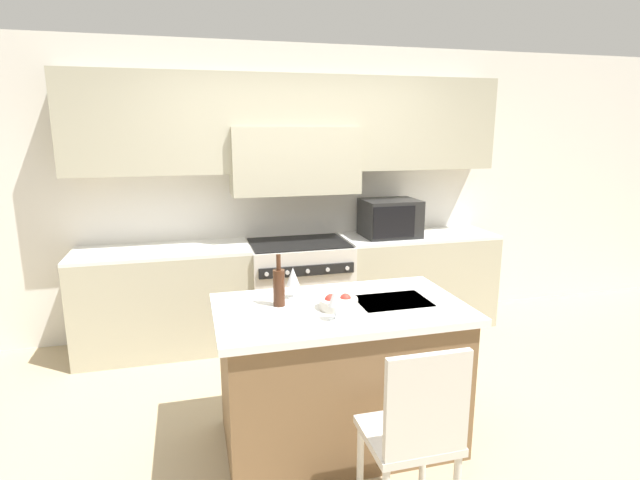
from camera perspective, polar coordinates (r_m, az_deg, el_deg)
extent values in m
plane|color=tan|center=(3.53, 3.58, -20.69)|extent=(10.00, 10.00, 0.00)
cube|color=silver|center=(4.86, -3.44, 5.68)|extent=(10.00, 0.06, 2.70)
cube|color=#B2AD93|center=(4.62, -3.03, 13.10)|extent=(3.91, 0.34, 0.85)
cube|color=#B2AD93|center=(4.60, -2.91, 9.05)|extent=(1.16, 0.40, 0.60)
cube|color=#B2AD93|center=(4.64, -17.26, -6.72)|extent=(1.50, 0.62, 0.89)
cube|color=white|center=(4.51, -17.64, -1.19)|extent=(1.50, 0.62, 0.03)
cube|color=#B2AD93|center=(5.11, 10.89, -4.56)|extent=(1.50, 0.62, 0.89)
cube|color=white|center=(5.00, 11.11, 0.48)|extent=(1.50, 0.62, 0.03)
cube|color=beige|center=(4.71, -2.41, -5.76)|extent=(0.91, 0.66, 0.90)
cube|color=black|center=(4.58, -2.46, -0.33)|extent=(0.88, 0.61, 0.01)
cube|color=black|center=(4.30, -1.46, -3.51)|extent=(0.84, 0.02, 0.09)
cylinder|color=silver|center=(4.23, -6.13, -3.88)|extent=(0.04, 0.02, 0.04)
cylinder|color=silver|center=(4.26, -3.76, -3.72)|extent=(0.04, 0.02, 0.04)
cylinder|color=silver|center=(4.29, -1.42, -3.56)|extent=(0.04, 0.02, 0.04)
cylinder|color=silver|center=(4.34, 0.87, -3.39)|extent=(0.04, 0.02, 0.04)
cylinder|color=silver|center=(4.39, 3.11, -3.22)|extent=(0.04, 0.02, 0.04)
cube|color=black|center=(4.84, 7.98, 2.52)|extent=(0.52, 0.43, 0.35)
cube|color=black|center=(4.62, 8.48, 2.03)|extent=(0.41, 0.01, 0.29)
cube|color=brown|center=(3.21, 2.28, -15.47)|extent=(1.41, 0.79, 0.86)
cube|color=white|center=(3.02, 2.35, -7.90)|extent=(1.50, 0.86, 0.04)
cube|color=#2D2D30|center=(3.12, 8.30, -6.99)|extent=(0.44, 0.32, 0.01)
cylinder|color=#B2B2B7|center=(3.29, 7.01, -5.86)|extent=(0.02, 0.02, 0.00)
cube|color=beige|center=(2.62, 9.99, -21.09)|extent=(0.42, 0.40, 0.04)
cube|color=beige|center=(2.35, 12.17, -17.99)|extent=(0.40, 0.04, 0.49)
cylinder|color=beige|center=(2.84, 4.61, -24.26)|extent=(0.04, 0.04, 0.47)
cylinder|color=beige|center=(2.96, 11.71, -22.81)|extent=(0.04, 0.04, 0.47)
cylinder|color=#422314|center=(2.99, -4.71, -5.47)|extent=(0.07, 0.07, 0.22)
cylinder|color=#422314|center=(2.94, -4.77, -2.55)|extent=(0.03, 0.03, 0.09)
cylinder|color=white|center=(2.79, 1.78, -9.08)|extent=(0.07, 0.07, 0.01)
cylinder|color=white|center=(2.78, 1.78, -8.27)|extent=(0.01, 0.01, 0.08)
cone|color=white|center=(2.75, 1.80, -6.42)|extent=(0.08, 0.08, 0.11)
cylinder|color=white|center=(3.15, -3.09, -6.56)|extent=(0.07, 0.07, 0.01)
cylinder|color=white|center=(3.13, -3.09, -5.83)|extent=(0.01, 0.01, 0.08)
cone|color=white|center=(3.10, -3.12, -4.16)|extent=(0.08, 0.08, 0.11)
cylinder|color=silver|center=(2.96, 2.12, -7.24)|extent=(0.23, 0.23, 0.06)
sphere|color=red|center=(2.94, 1.30, -6.95)|extent=(0.08, 0.08, 0.08)
sphere|color=red|center=(2.97, 2.93, -6.77)|extent=(0.07, 0.07, 0.07)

